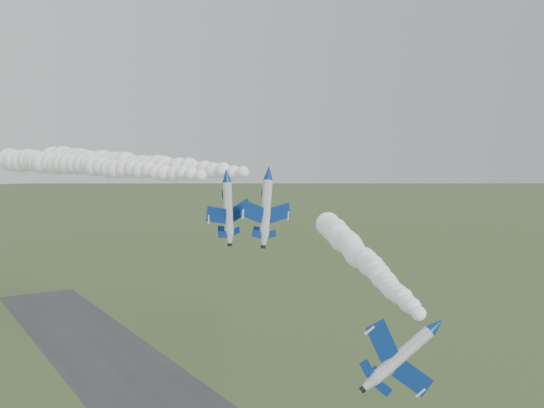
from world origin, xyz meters
The scene contains 6 objects.
jet_lead centered at (9.18, -10.63, 28.66)m, with size 7.06×11.83×7.96m.
smoke_trail_jet_lead centered at (23.93, 19.19, 30.70)m, with size 5.09×60.64×5.09m, color white, non-canonical shape.
jet_pair_left centered at (-0.64, 20.33, 44.70)m, with size 9.53×10.98×2.83m.
smoke_trail_jet_pair_left centered at (-11.55, 49.58, 45.59)m, with size 4.54×56.87×4.54m, color white, non-canonical shape.
jet_pair_right centered at (5.92, 19.41, 44.99)m, with size 10.42×12.26×3.09m.
smoke_trail_jet_pair_right centered at (-2.65, 54.69, 45.71)m, with size 5.86×67.49×5.86m, color white, non-canonical shape.
Camera 1 is at (-42.07, -56.48, 47.65)m, focal length 40.00 mm.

